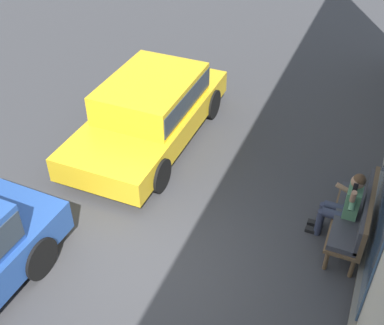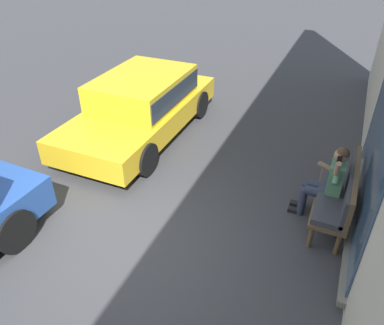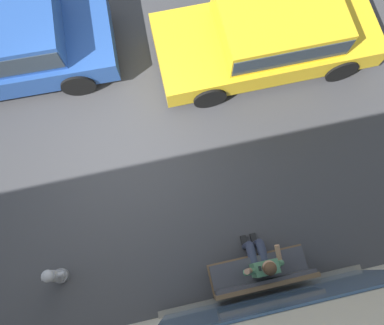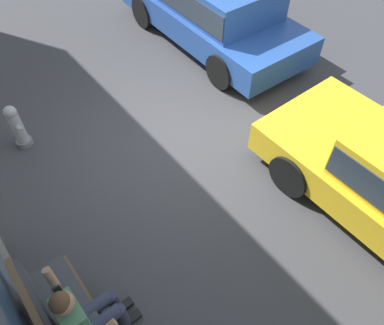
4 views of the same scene
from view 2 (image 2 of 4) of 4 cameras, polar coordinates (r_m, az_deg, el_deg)
ground_plane at (r=5.98m, az=-10.32°, el=-12.03°), size 60.00×60.00×0.00m
bench at (r=6.33m, az=21.72°, el=-4.26°), size 1.66×0.55×1.01m
person_on_phone at (r=6.29m, az=20.01°, el=-2.65°), size 0.73×0.74×1.35m
parked_car_near at (r=8.47m, az=-7.67°, el=9.02°), size 4.38×1.96×1.35m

